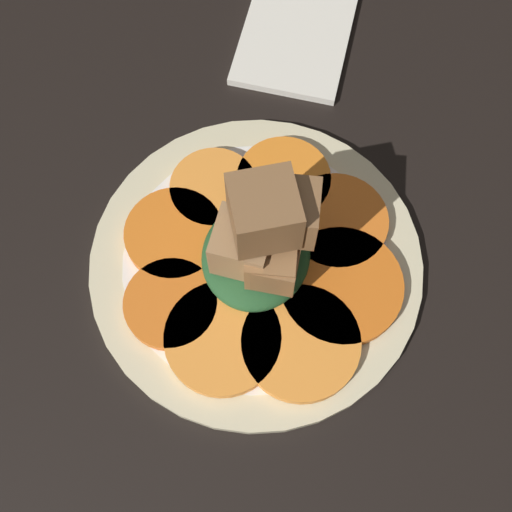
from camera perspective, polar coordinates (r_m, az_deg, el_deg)
table_slab at (r=54.98cm, az=0.00°, el=-1.21°), size 120.00×120.00×2.00cm
plate at (r=53.56cm, az=0.00°, el=-0.63°), size 27.69×27.69×1.05cm
carrot_slice_0 at (r=50.46cm, az=4.00°, el=-7.71°), size 9.35×9.35×1.03cm
carrot_slice_1 at (r=52.16cm, az=7.59°, el=-2.63°), size 9.99×9.99×1.03cm
carrot_slice_2 at (r=54.29cm, az=7.15°, el=3.07°), size 8.68×8.68×1.03cm
carrot_slice_3 at (r=55.73cm, az=2.48°, el=6.79°), size 8.10×8.10×1.03cm
carrot_slice_4 at (r=55.40cm, az=-3.78°, el=6.03°), size 7.50×7.50×1.03cm
carrot_slice_5 at (r=53.83cm, az=-7.29°, el=1.95°), size 8.25×8.25×1.03cm
carrot_slice_6 at (r=51.67cm, az=-7.59°, el=-4.23°), size 7.50×7.50×1.03cm
carrot_slice_7 at (r=50.50cm, az=-2.97°, el=-7.30°), size 9.19×9.19×1.03cm
center_pile at (r=48.69cm, az=0.46°, el=1.13°), size 9.75×8.88×11.72cm
fork at (r=52.40cm, az=5.42°, el=-2.24°), size 16.63×7.59×0.40cm
napkin at (r=67.45cm, az=3.85°, el=19.98°), size 17.14×10.29×0.80cm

